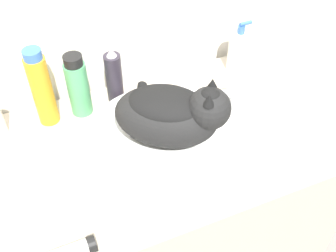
{
  "coord_description": "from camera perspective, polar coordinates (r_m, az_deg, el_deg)",
  "views": [
    {
      "loc": [
        -0.3,
        -0.44,
        1.71
      ],
      "look_at": [
        -0.02,
        0.23,
        0.97
      ],
      "focal_mm": 45.0,
      "sensor_mm": 36.0,
      "label": 1
    }
  ],
  "objects": [
    {
      "name": "faucet",
      "position": [
        1.21,
        8.72,
        4.42
      ],
      "size": [
        0.15,
        0.08,
        0.14
      ],
      "rotation": [
        0.0,
        0.0,
        -2.85
      ],
      "color": "silver",
      "rests_on": "vanity_counter"
    },
    {
      "name": "sink_basin",
      "position": [
        1.11,
        -0.25,
        -2.32
      ],
      "size": [
        0.43,
        0.43,
        0.05
      ],
      "color": "silver",
      "rests_on": "vanity_counter"
    },
    {
      "name": "soap_pump_bottle",
      "position": [
        1.37,
        9.5,
        10.0
      ],
      "size": [
        0.07,
        0.07,
        0.17
      ],
      "color": "silver",
      "rests_on": "vanity_counter"
    },
    {
      "name": "mouthwash_bottle",
      "position": [
        1.2,
        -12.11,
        5.33
      ],
      "size": [
        0.06,
        0.06,
        0.19
      ],
      "color": "#4CA366",
      "rests_on": "vanity_counter"
    },
    {
      "name": "cat",
      "position": [
        1.03,
        0.51,
        1.81
      ],
      "size": [
        0.31,
        0.35,
        0.19
      ],
      "rotation": [
        0.0,
        0.0,
        5.68
      ],
      "color": "black",
      "rests_on": "sink_basin"
    },
    {
      "name": "shampoo_bottle_tall",
      "position": [
        1.18,
        -16.75,
        4.9
      ],
      "size": [
        0.06,
        0.06,
        0.24
      ],
      "color": "orange",
      "rests_on": "vanity_counter"
    },
    {
      "name": "hairspray_can_black",
      "position": [
        1.22,
        -7.3,
        6.4
      ],
      "size": [
        0.05,
        0.05,
        0.19
      ],
      "color": "#28232D",
      "rests_on": "vanity_counter"
    },
    {
      "name": "vanity_counter",
      "position": [
        1.5,
        -0.1,
        -13.24
      ],
      "size": [
        0.93,
        0.56,
        0.87
      ],
      "color": "#B2A893",
      "rests_on": "ground_plane"
    }
  ]
}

